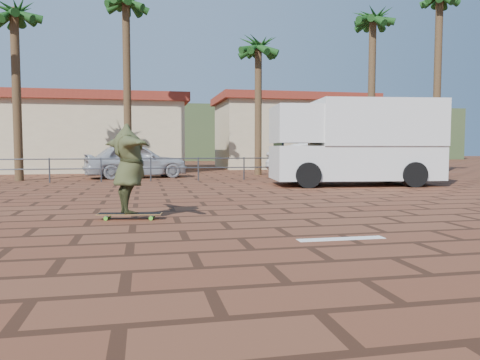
{
  "coord_description": "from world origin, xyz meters",
  "views": [
    {
      "loc": [
        -2.3,
        -7.91,
        1.42
      ],
      "look_at": [
        -0.5,
        0.8,
        0.8
      ],
      "focal_mm": 35.0,
      "sensor_mm": 36.0,
      "label": 1
    }
  ],
  "objects_px": {
    "longboard": "(130,214)",
    "skateboarder": "(129,169)",
    "campervan": "(355,141)",
    "car_white": "(318,160)",
    "car_silver": "(136,161)"
  },
  "relations": [
    {
      "from": "longboard",
      "to": "skateboarder",
      "type": "bearing_deg",
      "value": -35.23
    },
    {
      "from": "longboard",
      "to": "campervan",
      "type": "height_order",
      "value": "campervan"
    },
    {
      "from": "longboard",
      "to": "car_white",
      "type": "relative_size",
      "value": 0.26
    },
    {
      "from": "car_white",
      "to": "skateboarder",
      "type": "bearing_deg",
      "value": 141.1
    },
    {
      "from": "car_white",
      "to": "longboard",
      "type": "bearing_deg",
      "value": 141.1
    },
    {
      "from": "skateboarder",
      "to": "campervan",
      "type": "relative_size",
      "value": 0.34
    },
    {
      "from": "skateboarder",
      "to": "car_white",
      "type": "distance_m",
      "value": 15.48
    },
    {
      "from": "skateboarder",
      "to": "campervan",
      "type": "bearing_deg",
      "value": -69.68
    },
    {
      "from": "skateboarder",
      "to": "longboard",
      "type": "bearing_deg",
      "value": 24.54
    },
    {
      "from": "skateboarder",
      "to": "car_silver",
      "type": "bearing_deg",
      "value": -20.22
    },
    {
      "from": "car_silver",
      "to": "longboard",
      "type": "bearing_deg",
      "value": 167.94
    },
    {
      "from": "longboard",
      "to": "car_white",
      "type": "xyz_separation_m",
      "value": [
        8.83,
        12.71,
        0.71
      ]
    },
    {
      "from": "longboard",
      "to": "car_white",
      "type": "distance_m",
      "value": 15.49
    },
    {
      "from": "skateboarder",
      "to": "car_white",
      "type": "bearing_deg",
      "value": -55.26
    },
    {
      "from": "campervan",
      "to": "car_white",
      "type": "height_order",
      "value": "campervan"
    }
  ]
}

